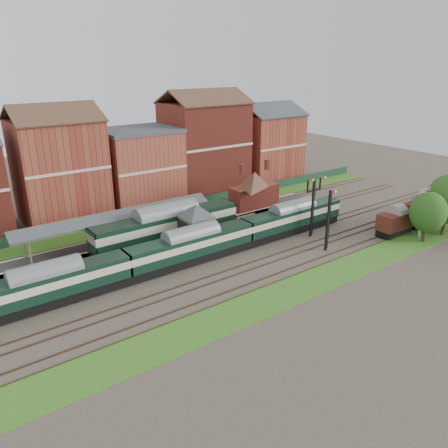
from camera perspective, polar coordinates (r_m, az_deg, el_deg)
ground at (r=55.96m, az=0.86°, el=-3.55°), size 160.00×160.00×0.00m
grass_back at (r=68.46m, az=-7.24°, el=0.92°), size 90.00×4.50×0.06m
grass_front at (r=47.94m, az=9.63°, el=-8.20°), size 90.00×5.00×0.06m
fence at (r=69.90m, az=-8.07°, el=1.92°), size 90.00×0.12×1.50m
platform at (r=60.93m, az=-8.46°, el=-1.19°), size 55.00×3.40×1.00m
signal_box at (r=55.62m, az=-3.61°, el=-0.18°), size 5.40×5.40×6.00m
brick_hut at (r=60.72m, az=2.79°, el=-0.36°), size 3.20×2.64×2.94m
station_building at (r=68.84m, az=3.97°, el=4.58°), size 8.10×8.10×5.90m
canopy at (r=57.20m, az=-13.96°, el=1.31°), size 26.00×3.89×4.08m
semaphore_bracket at (r=60.26m, az=11.52°, el=2.54°), size 3.60×0.25×8.18m
semaphore_siding at (r=56.19m, az=13.44°, el=0.54°), size 1.23×0.25×8.00m
yard_lamp at (r=64.96m, az=24.57°, el=1.76°), size 2.60×0.22×7.00m
town_backdrop at (r=74.21m, az=-11.05°, el=7.86°), size 69.00×10.00×16.00m
dmu_train at (r=52.04m, az=-4.24°, el=-2.82°), size 49.97×2.63×3.84m
platform_railcar at (r=57.24m, az=-7.46°, el=-0.23°), size 20.26×3.19×4.67m
goods_van_a at (r=64.97m, az=21.47°, el=0.31°), size 5.63×2.44×3.41m
goods_van_b at (r=70.31m, az=24.40°, el=1.54°), size 6.23×2.70×3.78m
goods_van_c at (r=75.93m, az=26.87°, el=2.32°), size 5.62×2.44×3.41m
tree_far at (r=63.34m, az=25.13°, el=1.40°), size 4.73×4.73×6.90m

